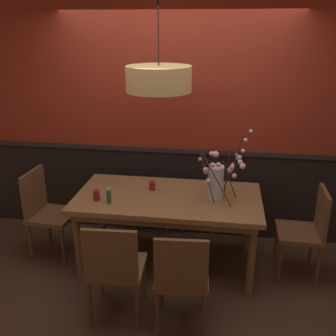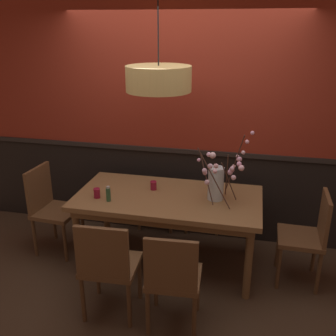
{
  "view_description": "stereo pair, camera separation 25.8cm",
  "coord_description": "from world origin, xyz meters",
  "px_view_note": "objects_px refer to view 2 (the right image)",
  "views": [
    {
      "loc": [
        0.51,
        -3.42,
        2.37
      ],
      "look_at": [
        0.0,
        0.0,
        1.07
      ],
      "focal_mm": 41.29,
      "sensor_mm": 36.0,
      "label": 1
    },
    {
      "loc": [
        0.77,
        -3.38,
        2.37
      ],
      "look_at": [
        0.0,
        0.0,
        1.07
      ],
      "focal_mm": 41.29,
      "sensor_mm": 36.0,
      "label": 2
    }
  ],
  "objects_px": {
    "chair_far_side_right": "(203,188)",
    "candle_holder_nearer_center": "(97,193)",
    "chair_head_west_end": "(50,205)",
    "pendant_lamp": "(159,79)",
    "chair_head_east_end": "(309,233)",
    "condiment_bottle": "(108,194)",
    "chair_near_side_left": "(108,264)",
    "dining_table": "(168,204)",
    "chair_near_side_right": "(173,276)",
    "candle_holder_nearer_edge": "(153,185)",
    "chair_far_side_left": "(160,182)",
    "vase_with_blossoms": "(218,181)"
  },
  "relations": [
    {
      "from": "chair_head_west_end",
      "to": "chair_far_side_left",
      "type": "height_order",
      "value": "chair_head_west_end"
    },
    {
      "from": "chair_near_side_right",
      "to": "pendant_lamp",
      "type": "height_order",
      "value": "pendant_lamp"
    },
    {
      "from": "chair_head_west_end",
      "to": "condiment_bottle",
      "type": "xyz_separation_m",
      "value": [
        0.77,
        -0.24,
        0.31
      ]
    },
    {
      "from": "chair_head_east_end",
      "to": "condiment_bottle",
      "type": "xyz_separation_m",
      "value": [
        -1.88,
        -0.24,
        0.32
      ]
    },
    {
      "from": "dining_table",
      "to": "candle_holder_nearer_center",
      "type": "bearing_deg",
      "value": -163.74
    },
    {
      "from": "condiment_bottle",
      "to": "vase_with_blossoms",
      "type": "bearing_deg",
      "value": 13.98
    },
    {
      "from": "candle_holder_nearer_edge",
      "to": "pendant_lamp",
      "type": "distance_m",
      "value": 1.11
    },
    {
      "from": "chair_far_side_right",
      "to": "candle_holder_nearer_center",
      "type": "bearing_deg",
      "value": -129.6
    },
    {
      "from": "chair_head_east_end",
      "to": "condiment_bottle",
      "type": "relative_size",
      "value": 6.13
    },
    {
      "from": "dining_table",
      "to": "chair_head_west_end",
      "type": "bearing_deg",
      "value": -179.95
    },
    {
      "from": "condiment_bottle",
      "to": "pendant_lamp",
      "type": "xyz_separation_m",
      "value": [
        0.45,
        0.2,
        1.07
      ]
    },
    {
      "from": "chair_near_side_right",
      "to": "chair_near_side_left",
      "type": "bearing_deg",
      "value": 177.33
    },
    {
      "from": "chair_near_side_left",
      "to": "chair_near_side_right",
      "type": "xyz_separation_m",
      "value": [
        0.55,
        -0.03,
        -0.02
      ]
    },
    {
      "from": "candle_holder_nearer_center",
      "to": "pendant_lamp",
      "type": "height_order",
      "value": "pendant_lamp"
    },
    {
      "from": "chair_near_side_right",
      "to": "condiment_bottle",
      "type": "bearing_deg",
      "value": 139.63
    },
    {
      "from": "candle_holder_nearer_center",
      "to": "chair_far_side_right",
      "type": "bearing_deg",
      "value": 50.4
    },
    {
      "from": "chair_near_side_left",
      "to": "chair_head_west_end",
      "type": "height_order",
      "value": "chair_head_west_end"
    },
    {
      "from": "candle_holder_nearer_edge",
      "to": "pendant_lamp",
      "type": "height_order",
      "value": "pendant_lamp"
    },
    {
      "from": "chair_near_side_left",
      "to": "chair_head_west_end",
      "type": "xyz_separation_m",
      "value": [
        -0.99,
        0.87,
        0.01
      ]
    },
    {
      "from": "chair_far_side_left",
      "to": "chair_near_side_right",
      "type": "relative_size",
      "value": 1.06
    },
    {
      "from": "dining_table",
      "to": "condiment_bottle",
      "type": "bearing_deg",
      "value": -155.73
    },
    {
      "from": "condiment_bottle",
      "to": "candle_holder_nearer_edge",
      "type": "bearing_deg",
      "value": 45.57
    },
    {
      "from": "candle_holder_nearer_center",
      "to": "condiment_bottle",
      "type": "bearing_deg",
      "value": -18.09
    },
    {
      "from": "chair_head_east_end",
      "to": "candle_holder_nearer_center",
      "type": "xyz_separation_m",
      "value": [
        -2.02,
        -0.2,
        0.3
      ]
    },
    {
      "from": "dining_table",
      "to": "chair_far_side_right",
      "type": "xyz_separation_m",
      "value": [
        0.23,
        0.89,
        -0.18
      ]
    },
    {
      "from": "candle_holder_nearer_center",
      "to": "pendant_lamp",
      "type": "bearing_deg",
      "value": 14.98
    },
    {
      "from": "chair_far_side_left",
      "to": "pendant_lamp",
      "type": "bearing_deg",
      "value": -76.08
    },
    {
      "from": "dining_table",
      "to": "candle_holder_nearer_center",
      "type": "xyz_separation_m",
      "value": [
        -0.66,
        -0.19,
        0.13
      ]
    },
    {
      "from": "chair_head_west_end",
      "to": "chair_near_side_right",
      "type": "height_order",
      "value": "chair_head_west_end"
    },
    {
      "from": "chair_far_side_right",
      "to": "pendant_lamp",
      "type": "height_order",
      "value": "pendant_lamp"
    },
    {
      "from": "chair_far_side_left",
      "to": "chair_near_side_right",
      "type": "height_order",
      "value": "chair_far_side_left"
    },
    {
      "from": "candle_holder_nearer_center",
      "to": "candle_holder_nearer_edge",
      "type": "xyz_separation_m",
      "value": [
        0.49,
        0.31,
        -0.0
      ]
    },
    {
      "from": "chair_far_side_left",
      "to": "condiment_bottle",
      "type": "bearing_deg",
      "value": -101.5
    },
    {
      "from": "pendant_lamp",
      "to": "condiment_bottle",
      "type": "bearing_deg",
      "value": -155.94
    },
    {
      "from": "pendant_lamp",
      "to": "chair_far_side_left",
      "type": "bearing_deg",
      "value": 103.92
    },
    {
      "from": "chair_far_side_right",
      "to": "candle_holder_nearer_edge",
      "type": "relative_size",
      "value": 9.83
    },
    {
      "from": "chair_head_west_end",
      "to": "candle_holder_nearer_center",
      "type": "distance_m",
      "value": 0.73
    },
    {
      "from": "dining_table",
      "to": "chair_far_side_right",
      "type": "relative_size",
      "value": 2.05
    },
    {
      "from": "chair_head_west_end",
      "to": "candle_holder_nearer_edge",
      "type": "xyz_separation_m",
      "value": [
        1.12,
        0.12,
        0.29
      ]
    },
    {
      "from": "dining_table",
      "to": "candle_holder_nearer_center",
      "type": "relative_size",
      "value": 18.68
    },
    {
      "from": "chair_near_side_right",
      "to": "candle_holder_nearer_edge",
      "type": "height_order",
      "value": "chair_near_side_right"
    },
    {
      "from": "candle_holder_nearer_center",
      "to": "condiment_bottle",
      "type": "relative_size",
      "value": 0.65
    },
    {
      "from": "vase_with_blossoms",
      "to": "pendant_lamp",
      "type": "xyz_separation_m",
      "value": [
        -0.55,
        -0.05,
        0.95
      ]
    },
    {
      "from": "chair_near_side_left",
      "to": "candle_holder_nearer_center",
      "type": "height_order",
      "value": "chair_near_side_left"
    },
    {
      "from": "chair_near_side_left",
      "to": "chair_head_west_end",
      "type": "bearing_deg",
      "value": 138.9
    },
    {
      "from": "chair_far_side_right",
      "to": "chair_near_side_right",
      "type": "relative_size",
      "value": 0.99
    },
    {
      "from": "candle_holder_nearer_center",
      "to": "pendant_lamp",
      "type": "xyz_separation_m",
      "value": [
        0.59,
        0.16,
        1.09
      ]
    },
    {
      "from": "chair_near_side_right",
      "to": "chair_head_west_end",
      "type": "bearing_deg",
      "value": 149.98
    },
    {
      "from": "chair_head_west_end",
      "to": "dining_table",
      "type": "bearing_deg",
      "value": 0.05
    },
    {
      "from": "dining_table",
      "to": "pendant_lamp",
      "type": "height_order",
      "value": "pendant_lamp"
    }
  ]
}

